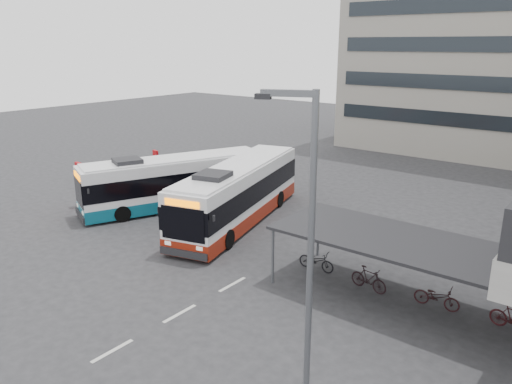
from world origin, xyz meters
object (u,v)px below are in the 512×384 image
Objects in this scene: lamp_post at (307,241)px; pedestrian at (200,208)px; bus_main at (238,193)px; bus_teal at (175,182)px.

pedestrian is at bearing 120.86° from lamp_post.
pedestrian is 16.12m from lamp_post.
pedestrian is at bearing -154.39° from bus_main.
lamp_post is (15.80, -10.00, 3.39)m from bus_teal.
bus_teal is at bearing 78.05° from pedestrian.
bus_teal is at bearing 169.48° from bus_main.
lamp_post reaches higher than pedestrian.
bus_main is 2.34m from pedestrian.
lamp_post reaches higher than bus_main.
bus_main is at bearing 27.70° from bus_teal.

